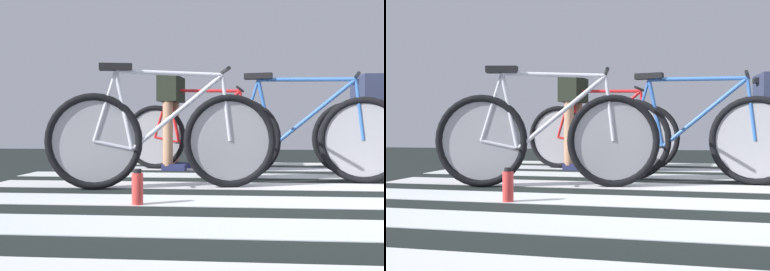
# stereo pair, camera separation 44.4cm
# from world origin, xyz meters

# --- Properties ---
(ground) EXTENTS (18.00, 14.00, 0.02)m
(ground) POSITION_xyz_m (0.00, 0.00, 0.01)
(ground) COLOR black
(crosswalk_markings) EXTENTS (5.38, 5.73, 0.00)m
(crosswalk_markings) POSITION_xyz_m (0.02, 0.27, 0.02)
(crosswalk_markings) COLOR silver
(crosswalk_markings) RESTS_ON ground
(bicycle_1_of_4) EXTENTS (1.71, 0.56, 0.93)m
(bicycle_1_of_4) POSITION_xyz_m (-1.09, 0.44, 0.41)
(bicycle_1_of_4) COLOR black
(bicycle_1_of_4) RESTS_ON ground
(bicycle_2_of_4) EXTENTS (1.72, 0.55, 0.93)m
(bicycle_2_of_4) POSITION_xyz_m (-0.01, 0.99, 0.41)
(bicycle_2_of_4) COLOR black
(bicycle_2_of_4) RESTS_ON ground
(bicycle_4_of_4) EXTENTS (1.73, 0.52, 0.93)m
(bicycle_4_of_4) POSITION_xyz_m (-0.94, 2.04, 0.41)
(bicycle_4_of_4) COLOR black
(bicycle_4_of_4) RESTS_ON ground
(cyclist_4_of_4) EXTENTS (0.36, 0.44, 1.03)m
(cyclist_4_of_4) POSITION_xyz_m (-1.24, 2.08, 0.69)
(cyclist_4_of_4) COLOR #A87A5B
(cyclist_4_of_4) RESTS_ON ground
(water_bottle) EXTENTS (0.07, 0.07, 0.21)m
(water_bottle) POSITION_xyz_m (-1.13, -0.29, 0.12)
(water_bottle) COLOR #D73936
(water_bottle) RESTS_ON ground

